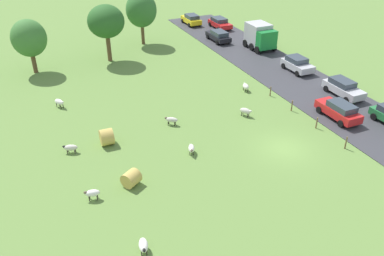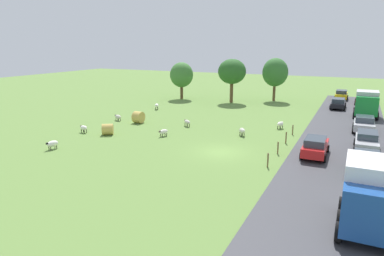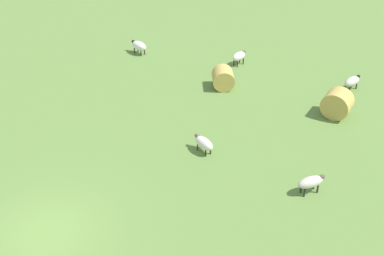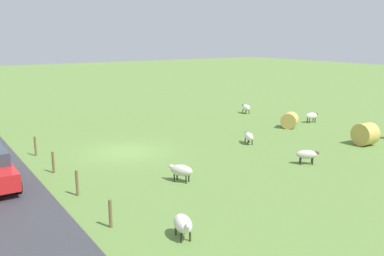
{
  "view_description": "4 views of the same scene",
  "coord_description": "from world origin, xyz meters",
  "views": [
    {
      "loc": [
        -17.79,
        -21.38,
        17.65
      ],
      "look_at": [
        -6.44,
        3.84,
        1.42
      ],
      "focal_mm": 36.97,
      "sensor_mm": 36.0,
      "label": 1
    },
    {
      "loc": [
        10.03,
        -26.89,
        9.04
      ],
      "look_at": [
        -4.1,
        2.78,
        1.1
      ],
      "focal_mm": 32.46,
      "sensor_mm": 36.0,
      "label": 2
    },
    {
      "loc": [
        8.41,
        10.9,
        13.21
      ],
      "look_at": [
        -7.38,
        1.7,
        0.85
      ],
      "focal_mm": 47.25,
      "sensor_mm": 36.0,
      "label": 3
    },
    {
      "loc": [
        9.61,
        21.68,
        6.55
      ],
      "look_at": [
        -4.01,
        0.81,
        1.08
      ],
      "focal_mm": 39.49,
      "sensor_mm": 36.0,
      "label": 4
    }
  ],
  "objects": [
    {
      "name": "ground_plane",
      "position": [
        0.0,
        0.0,
        0.0
      ],
      "size": [
        160.0,
        160.0,
        0.0
      ],
      "primitive_type": "plane",
      "color": "olive"
    },
    {
      "name": "road_strip",
      "position": [
        9.44,
        0.0,
        0.03
      ],
      "size": [
        8.0,
        80.0,
        0.06
      ],
      "primitive_type": "cube",
      "color": "#38383D",
      "rests_on": "ground_plane"
    },
    {
      "name": "sheep_0",
      "position": [
        2.85,
        10.77,
        0.52
      ],
      "size": [
        0.77,
        1.18,
        0.8
      ],
      "color": "silver",
      "rests_on": "ground_plane"
    },
    {
      "name": "sheep_1",
      "position": [
        -0.02,
        6.03,
        0.53
      ],
      "size": [
        1.02,
        1.2,
        0.8
      ],
      "color": "beige",
      "rests_on": "ground_plane"
    },
    {
      "name": "sheep_2",
      "position": [
        -6.88,
        7.32,
        0.52
      ],
      "size": [
        1.15,
        1.03,
        0.76
      ],
      "color": "beige",
      "rests_on": "ground_plane"
    },
    {
      "name": "sheep_3",
      "position": [
        -15.43,
        0.11,
        0.53
      ],
      "size": [
        1.11,
        0.68,
        0.78
      ],
      "color": "white",
      "rests_on": "ground_plane"
    },
    {
      "name": "sheep_4",
      "position": [
        -7.12,
        2.44,
        0.47
      ],
      "size": [
        0.83,
        1.17,
        0.71
      ],
      "color": "silver",
      "rests_on": "ground_plane"
    },
    {
      "name": "sheep_5",
      "position": [
        -15.83,
        6.46,
        0.48
      ],
      "size": [
        1.22,
        0.83,
        0.72
      ],
      "color": "beige",
      "rests_on": "ground_plane"
    },
    {
      "name": "sheep_6",
      "position": [
        -15.48,
        14.95,
        0.57
      ],
      "size": [
        1.01,
        1.25,
        0.83
      ],
      "color": "white",
      "rests_on": "ground_plane"
    },
    {
      "name": "sheep_7",
      "position": [
        -13.75,
        -5.65,
        0.51
      ],
      "size": [
        0.74,
        1.21,
        0.78
      ],
      "color": "white",
      "rests_on": "ground_plane"
    },
    {
      "name": "hay_bale_0",
      "position": [
        -12.61,
        0.54,
        0.56
      ],
      "size": [
        1.53,
        1.54,
        1.13
      ],
      "primitive_type": "cylinder",
      "rotation": [
        1.57,
        0.0,
        2.14
      ],
      "color": "tan",
      "rests_on": "ground_plane"
    },
    {
      "name": "hay_bale_1",
      "position": [
        -12.89,
        6.52,
        0.68
      ],
      "size": [
        1.07,
        1.39,
        1.37
      ],
      "primitive_type": "cylinder",
      "rotation": [
        1.57,
        0.0,
        1.54
      ],
      "color": "tan",
      "rests_on": "ground_plane"
    },
    {
      "name": "tree_0",
      "position": [
        -7.93,
        25.41,
        4.86
      ],
      "size": [
        4.38,
        4.38,
        6.85
      ],
      "color": "brown",
      "rests_on": "ground_plane"
    },
    {
      "name": "tree_1",
      "position": [
        -2.13,
        29.88,
        4.64
      ],
      "size": [
        4.09,
        4.09,
        6.94
      ],
      "color": "brown",
      "rests_on": "ground_plane"
    },
    {
      "name": "tree_2",
      "position": [
        -16.74,
        25.23,
        4.04
      ],
      "size": [
        3.87,
        3.87,
        6.15
      ],
      "color": "brown",
      "rests_on": "ground_plane"
    },
    {
      "name": "fence_post_0",
      "position": [
        4.52,
        -2.03,
        0.55
      ],
      "size": [
        0.12,
        0.12,
        1.1
      ],
      "primitive_type": "cylinder",
      "color": "brown",
      "rests_on": "ground_plane"
    },
    {
      "name": "fence_post_1",
      "position": [
        4.52,
        1.55,
        0.53
      ],
      "size": [
        0.12,
        0.12,
        1.06
      ],
      "primitive_type": "cylinder",
      "color": "brown",
      "rests_on": "ground_plane"
    },
    {
      "name": "fence_post_2",
      "position": [
        4.52,
        5.13,
        0.55
      ],
      "size": [
        0.12,
        0.12,
        1.1
      ],
      "primitive_type": "cylinder",
      "color": "brown",
      "rests_on": "ground_plane"
    },
    {
      "name": "fence_post_3",
      "position": [
        4.52,
        8.71,
        0.51
      ],
      "size": [
        0.12,
        0.12,
        1.02
      ],
      "primitive_type": "cylinder",
      "color": "brown",
      "rests_on": "ground_plane"
    },
    {
      "name": "truck_1",
      "position": [
        11.34,
        21.49,
        1.8
      ],
      "size": [
        2.86,
        4.19,
        3.26
      ],
      "color": "#197F33",
      "rests_on": "road_strip"
    },
    {
      "name": "car_0",
      "position": [
        7.44,
        2.1,
        0.9
      ],
      "size": [
        1.98,
        4.44,
        1.61
      ],
      "color": "red",
      "rests_on": "road_strip"
    },
    {
      "name": "car_1",
      "position": [
        11.12,
        13.04,
        0.89
      ],
      "size": [
        2.21,
        4.01,
        1.61
      ],
      "color": "#B7B7BC",
      "rests_on": "road_strip"
    },
    {
      "name": "car_2",
      "position": [
        7.85,
        26.52,
        0.84
      ],
      "size": [
        2.06,
        4.52,
        1.49
      ],
      "color": "black",
      "rests_on": "road_strip"
    },
    {
      "name": "car_3",
      "position": [
        11.04,
        32.25,
        0.85
      ],
      "size": [
        2.2,
        4.55,
        1.51
      ],
      "color": "red",
      "rests_on": "road_strip"
    },
    {
      "name": "car_4",
      "position": [
        11.28,
        5.74,
        0.9
      ],
      "size": [
        2.03,
        4.5,
        1.62
      ],
      "color": "#B7B7BC",
      "rests_on": "road_strip"
    },
    {
      "name": "car_6",
      "position": [
        7.82,
        35.78,
        0.89
      ],
      "size": [
        2.07,
        4.18,
        1.59
      ],
      "color": "yellow",
      "rests_on": "road_strip"
    }
  ]
}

